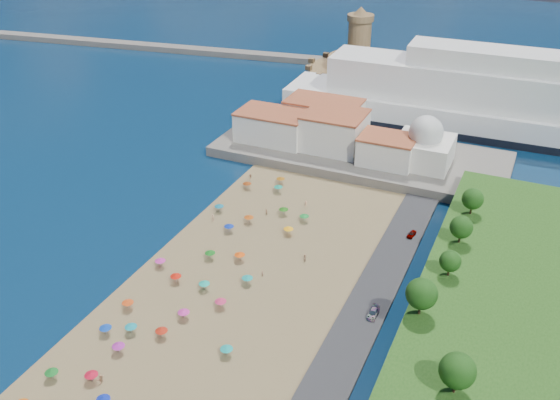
% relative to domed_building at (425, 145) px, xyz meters
% --- Properties ---
extents(ground, '(700.00, 700.00, 0.00)m').
position_rel_domed_building_xyz_m(ground, '(-30.00, -71.00, -8.97)').
color(ground, '#071938').
rests_on(ground, ground).
extents(terrace, '(90.00, 36.00, 3.00)m').
position_rel_domed_building_xyz_m(terrace, '(-20.00, 2.00, -7.47)').
color(terrace, '#59544C').
rests_on(terrace, ground).
extents(jetty, '(18.00, 70.00, 2.40)m').
position_rel_domed_building_xyz_m(jetty, '(-42.00, 37.00, -7.77)').
color(jetty, '#59544C').
rests_on(jetty, ground).
extents(breakwater, '(199.03, 34.77, 2.60)m').
position_rel_domed_building_xyz_m(breakwater, '(-140.00, 82.00, -7.67)').
color(breakwater, '#59544C').
rests_on(breakwater, ground).
extents(waterfront_buildings, '(57.00, 29.00, 11.00)m').
position_rel_domed_building_xyz_m(waterfront_buildings, '(-33.05, 2.64, -1.10)').
color(waterfront_buildings, silver).
rests_on(waterfront_buildings, terrace).
extents(domed_building, '(16.00, 16.00, 15.00)m').
position_rel_domed_building_xyz_m(domed_building, '(0.00, 0.00, 0.00)').
color(domed_building, silver).
rests_on(domed_building, terrace).
extents(fortress, '(40.00, 40.00, 32.40)m').
position_rel_domed_building_xyz_m(fortress, '(-42.00, 67.00, -2.29)').
color(fortress, '#927149').
rests_on(fortress, ground).
extents(cruise_ship, '(160.76, 27.94, 35.02)m').
position_rel_domed_building_xyz_m(cruise_ship, '(21.90, 40.50, 1.40)').
color(cruise_ship, black).
rests_on(cruise_ship, ground).
extents(beach_parasols, '(32.43, 114.82, 2.20)m').
position_rel_domed_building_xyz_m(beach_parasols, '(-32.29, -86.56, -6.83)').
color(beach_parasols, gray).
rests_on(beach_parasols, beach).
extents(beachgoers, '(33.24, 97.80, 1.87)m').
position_rel_domed_building_xyz_m(beachgoers, '(-32.04, -65.83, -7.83)').
color(beachgoers, tan).
rests_on(beachgoers, beach).
extents(parked_cars, '(1.99, 71.59, 1.35)m').
position_rel_domed_building_xyz_m(parked_cars, '(6.00, -70.93, -7.64)').
color(parked_cars, gray).
rests_on(parked_cars, promenade).
extents(hillside_trees, '(15.96, 105.50, 7.89)m').
position_rel_domed_building_xyz_m(hillside_trees, '(19.03, -79.36, 1.29)').
color(hillside_trees, '#382314').
rests_on(hillside_trees, hillside).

